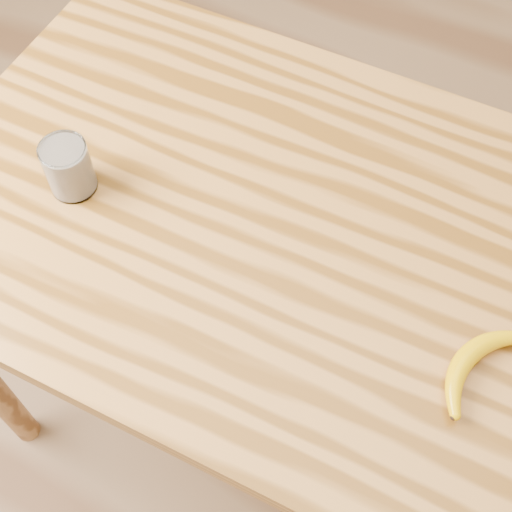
% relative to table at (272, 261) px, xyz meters
% --- Properties ---
extents(table, '(1.20, 0.80, 0.90)m').
position_rel_table_xyz_m(table, '(0.00, 0.00, 0.00)').
color(table, '#A26A2A').
rests_on(table, ground).
extents(smoothie_glass, '(0.08, 0.08, 0.10)m').
position_rel_table_xyz_m(smoothie_glass, '(-0.33, -0.09, 0.18)').
color(smoothie_glass, white).
rests_on(smoothie_glass, table).
extents(banana, '(0.18, 0.27, 0.03)m').
position_rel_table_xyz_m(banana, '(0.36, -0.10, 0.15)').
color(banana, '#D7A200').
rests_on(banana, table).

